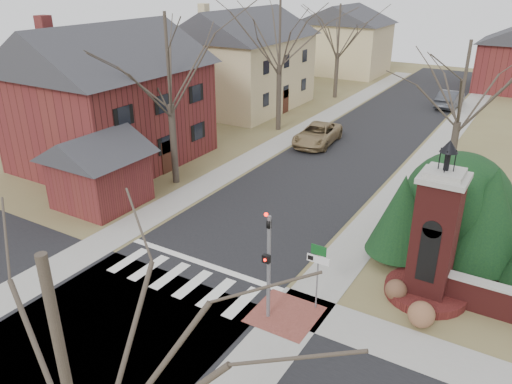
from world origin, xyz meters
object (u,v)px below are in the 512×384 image
Objects in this scene: sign_post at (318,264)px; brick_gate_monument at (433,248)px; traffic_signal_pole at (268,257)px; distant_car at (450,99)px; pickup_truck at (317,134)px.

sign_post is 0.42× the size of brick_gate_monument.
traffic_signal_pole is 6.47m from brick_gate_monument.
traffic_signal_pole is at bearing -136.76° from brick_gate_monument.
traffic_signal_pole reaches higher than distant_car.
pickup_truck is 17.68m from distant_car.
distant_car reaches higher than pickup_truck.
sign_post is 34.87m from distant_car.
brick_gate_monument reaches higher than distant_car.
traffic_signal_pole is 0.84× the size of pickup_truck.
brick_gate_monument is 1.21× the size of pickup_truck.
distant_car is (-5.60, 31.78, -1.35)m from brick_gate_monument.
distant_car is (-0.90, 36.20, -1.77)m from traffic_signal_pole.
brick_gate_monument is 1.31× the size of distant_car.
pickup_truck is 1.09× the size of distant_car.
sign_post is 0.51× the size of pickup_truck.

